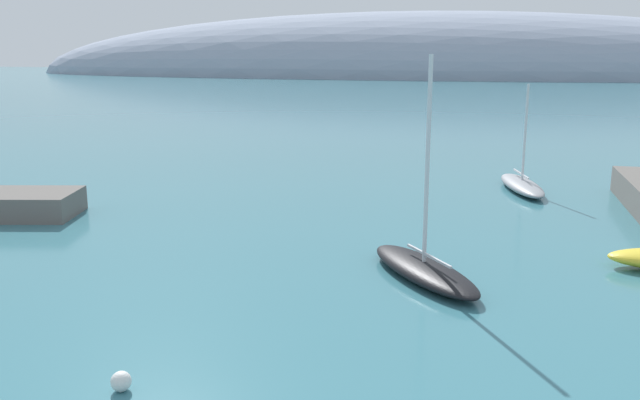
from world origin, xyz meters
TOP-DOWN VIEW (x-y plane):
  - distant_ridge at (-13.84, 235.65)m, footprint 287.68×71.29m
  - sailboat_grey_near_shore at (13.86, 42.78)m, footprint 3.74×8.00m
  - sailboat_black_mid_mooring at (9.00, 23.03)m, footprint 6.23×7.38m
  - mooring_buoy_white at (1.51, 11.30)m, footprint 0.59×0.59m

SIDE VIEW (x-z plane):
  - distant_ridge at x=-13.84m, z-range -21.79..21.79m
  - mooring_buoy_white at x=1.51m, z-range 0.00..0.59m
  - sailboat_grey_near_shore at x=13.86m, z-range -3.18..4.06m
  - sailboat_black_mid_mooring at x=9.00m, z-range -4.18..5.14m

